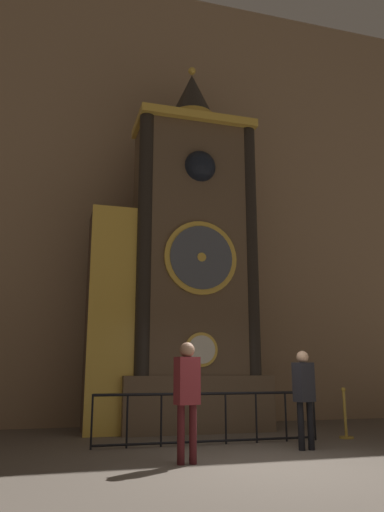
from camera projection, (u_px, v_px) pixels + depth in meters
The scene contains 7 objects.
ground_plane at pixel (274, 466), 6.96m from camera, with size 28.00×28.00×0.00m, color brown.
cathedral_back_wall at pixel (172, 191), 13.79m from camera, with size 24.00×0.32×12.33m.
clock_tower at pixel (181, 268), 11.81m from camera, with size 4.11×1.82×9.08m.
railing_fence at pixel (210, 415), 9.09m from camera, with size 4.28×0.05×0.91m.
visitor_near at pixel (187, 389), 7.33m from camera, with size 0.38×0.29×1.72m.
visitor_far at pixel (304, 390), 8.57m from camera, with size 0.39×0.32×1.64m.
stanchion_post at pixel (346, 422), 9.87m from camera, with size 0.28×0.28×0.98m.
Camera 1 is at (-3.16, -6.83, 1.32)m, focal length 35.00 mm.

